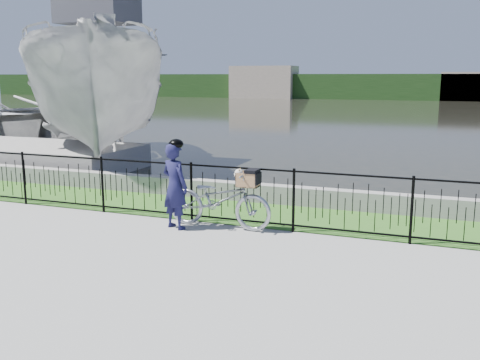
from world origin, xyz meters
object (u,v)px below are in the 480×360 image
at_px(cyclist, 175,185).
at_px(boat_far, 5,117).
at_px(boat_near, 102,95).
at_px(bicycle_rig, 220,199).

bearing_deg(cyclist, boat_far, 143.60).
bearing_deg(boat_far, boat_near, -26.72).
distance_m(bicycle_rig, cyclist, 0.86).
bearing_deg(cyclist, bicycle_rig, 23.55).
bearing_deg(boat_far, bicycle_rig, -34.09).
bearing_deg(bicycle_rig, boat_near, 138.36).
height_order(bicycle_rig, boat_far, boat_far).
distance_m(boat_near, boat_far, 8.94).
bearing_deg(boat_far, cyclist, -36.40).
relative_size(bicycle_rig, cyclist, 1.22).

